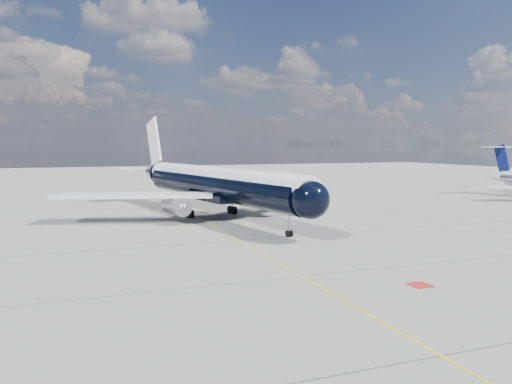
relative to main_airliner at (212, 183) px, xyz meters
The scene contains 4 objects.
ground 5.41m from the main_airliner, 139.40° to the left, with size 320.00×320.00×0.00m, color gray.
taxiway_centerline 5.92m from the main_airliner, 126.06° to the right, with size 0.16×160.00×0.01m, color #E3BC0B.
red_marking 38.62m from the main_airliner, 83.17° to the right, with size 1.60×1.60×0.01m, color maroon.
main_airliner is the anchor object (origin of this frame).
Camera 1 is at (-16.03, -37.99, 9.87)m, focal length 35.00 mm.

